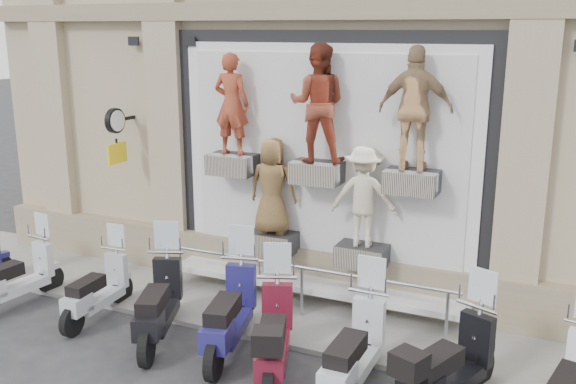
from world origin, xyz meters
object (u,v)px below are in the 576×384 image
object	(u,v)px
scooter_f	(274,320)
scooter_h	(450,349)
guard_rail	(302,293)
scooter_c	(96,277)
scooter_d	(158,289)
clock_sign_bracket	(116,129)
scooter_b	(15,265)
scooter_i	(574,369)
scooter_e	(229,297)
scooter_g	(354,336)

from	to	relation	value
scooter_f	scooter_h	bearing A→B (deg)	-17.06
guard_rail	scooter_c	distance (m)	3.30
scooter_d	scooter_f	bearing A→B (deg)	-28.13
clock_sign_bracket	scooter_b	xyz separation A→B (m)	(-0.67, -1.97, -2.06)
scooter_i	scooter_b	bearing A→B (deg)	-167.55
guard_rail	scooter_h	size ratio (longest dim) A/B	2.45
guard_rail	scooter_i	bearing A→B (deg)	-18.67
clock_sign_bracket	scooter_f	xyz separation A→B (m)	(4.26, -2.23, -1.96)
guard_rail	scooter_e	size ratio (longest dim) A/B	2.39
scooter_b	scooter_h	distance (m)	7.21
scooter_f	scooter_i	xyz separation A→B (m)	(3.64, 0.41, -0.07)
scooter_d	scooter_e	xyz separation A→B (m)	(1.14, 0.13, 0.02)
scooter_g	scooter_i	distance (m)	2.56
scooter_d	scooter_g	size ratio (longest dim) A/B	1.01
scooter_b	scooter_c	distance (m)	1.58
scooter_b	scooter_f	xyz separation A→B (m)	(4.93, -0.26, 0.10)
clock_sign_bracket	scooter_d	bearing A→B (deg)	-41.86
scooter_c	scooter_h	xyz separation A→B (m)	(5.64, -0.28, 0.12)
guard_rail	scooter_h	bearing A→B (deg)	-31.40
scooter_g	scooter_h	xyz separation A→B (m)	(1.17, 0.13, 0.01)
scooter_b	scooter_e	xyz separation A→B (m)	(4.05, 0.09, 0.12)
clock_sign_bracket	scooter_g	world-z (taller)	clock_sign_bracket
guard_rail	scooter_f	size ratio (longest dim) A/B	2.45
scooter_e	scooter_h	xyz separation A→B (m)	(3.15, -0.19, -0.02)
scooter_d	scooter_i	xyz separation A→B (m)	(5.66, 0.19, -0.06)
scooter_d	scooter_i	bearing A→B (deg)	-19.82
scooter_h	scooter_i	world-z (taller)	scooter_h
scooter_c	scooter_h	bearing A→B (deg)	-6.36
scooter_h	scooter_f	bearing A→B (deg)	-154.45
scooter_c	scooter_i	size ratio (longest dim) A/B	0.93
scooter_i	scooter_h	bearing A→B (deg)	-157.98
scooter_e	scooter_i	bearing A→B (deg)	-12.56
scooter_e	scooter_f	world-z (taller)	scooter_e
scooter_d	scooter_c	bearing A→B (deg)	149.50
guard_rail	clock_sign_bracket	bearing A→B (deg)	173.16
scooter_f	scooter_h	distance (m)	2.28
scooter_b	scooter_h	xyz separation A→B (m)	(7.20, -0.10, 0.10)
scooter_d	clock_sign_bracket	bearing A→B (deg)	116.42
scooter_b	scooter_g	world-z (taller)	scooter_g
guard_rail	scooter_d	xyz separation A→B (m)	(-1.66, -1.54, 0.37)
clock_sign_bracket	scooter_b	bearing A→B (deg)	-108.86
clock_sign_bracket	scooter_b	distance (m)	2.93
guard_rail	scooter_b	xyz separation A→B (m)	(-4.57, -1.50, 0.28)
clock_sign_bracket	scooter_h	size ratio (longest dim) A/B	0.49
scooter_d	scooter_f	world-z (taller)	scooter_f
scooter_g	scooter_i	size ratio (longest dim) A/B	1.07
scooter_h	scooter_i	bearing A→B (deg)	32.14
guard_rail	clock_sign_bracket	size ratio (longest dim) A/B	4.96
guard_rail	scooter_i	size ratio (longest dim) A/B	2.66
clock_sign_bracket	scooter_g	xyz separation A→B (m)	(5.36, -2.20, -1.97)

